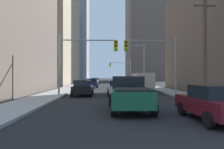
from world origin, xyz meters
TOP-DOWN VIEW (x-y plane):
  - sidewalk_left at (-6.51, 50.00)m, footprint 2.84×160.00m
  - sidewalk_right at (6.51, 50.00)m, footprint 2.84×160.00m
  - pickup_truck_green at (0.03, 9.29)m, footprint 2.21×5.48m
  - cargo_van_beige at (3.28, 22.93)m, footprint 2.16×5.27m
  - sedan_maroon at (3.27, 6.18)m, footprint 1.95×4.25m
  - sedan_silver at (-0.02, 18.12)m, footprint 1.95×4.22m
  - sedan_black at (-3.40, 18.32)m, footprint 1.95×4.23m
  - sedan_navy at (-3.27, 33.00)m, footprint 1.95×4.23m
  - sedan_white at (-3.42, 49.55)m, footprint 1.95×4.24m
  - traffic_signal_near_left at (-3.16, 18.24)m, footprint 5.78×0.44m
  - traffic_signal_near_right at (3.44, 18.24)m, footprint 5.16×0.44m
  - traffic_signal_far_right at (3.24, 53.53)m, footprint 5.60×0.44m
  - utility_pole_right at (6.80, 14.34)m, footprint 2.20×0.28m
  - street_lamp_right at (5.36, 35.26)m, footprint 2.64×0.32m
  - building_left_mid_office at (-17.20, 50.37)m, footprint 17.03×27.42m
  - building_left_far_tower at (-16.41, 86.83)m, footprint 16.43×29.75m
  - building_right_far_highrise at (17.59, 90.55)m, footprint 16.58×22.90m

SIDE VIEW (x-z plane):
  - sidewalk_left at x=-6.51m, z-range 0.00..0.15m
  - sidewalk_right at x=6.51m, z-range 0.00..0.15m
  - sedan_maroon at x=3.27m, z-range 0.01..1.53m
  - sedan_silver at x=-0.02m, z-range 0.01..1.53m
  - sedan_black at x=-3.40m, z-range 0.01..1.53m
  - sedan_navy at x=-3.27m, z-range 0.01..1.53m
  - sedan_white at x=-3.42m, z-range 0.01..1.53m
  - pickup_truck_green at x=0.03m, z-range -0.02..1.88m
  - cargo_van_beige at x=3.28m, z-range 0.16..2.42m
  - traffic_signal_near_right at x=3.44m, z-range 1.11..7.11m
  - traffic_signal_far_right at x=3.24m, z-range 1.12..7.12m
  - traffic_signal_near_left at x=-3.16m, z-range 1.13..7.13m
  - street_lamp_right at x=5.36m, z-range 0.82..8.32m
  - utility_pole_right at x=6.80m, z-range 0.27..9.28m
  - building_left_mid_office at x=-17.20m, z-range 0.00..27.53m
  - building_right_far_highrise at x=17.59m, z-range 0.00..52.85m
  - building_left_far_tower at x=-16.41m, z-range 0.00..63.67m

